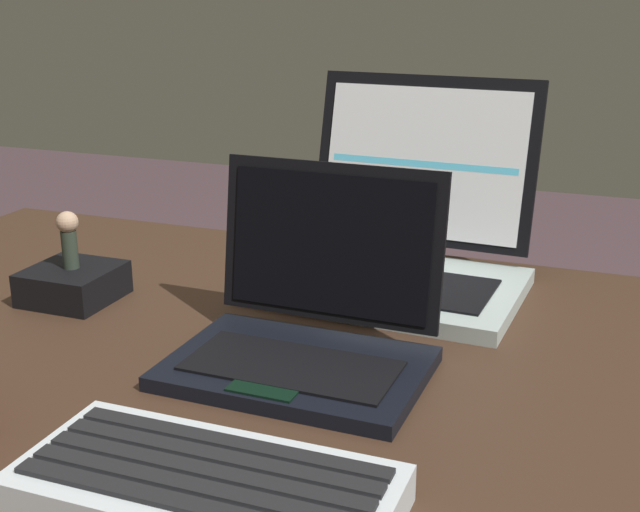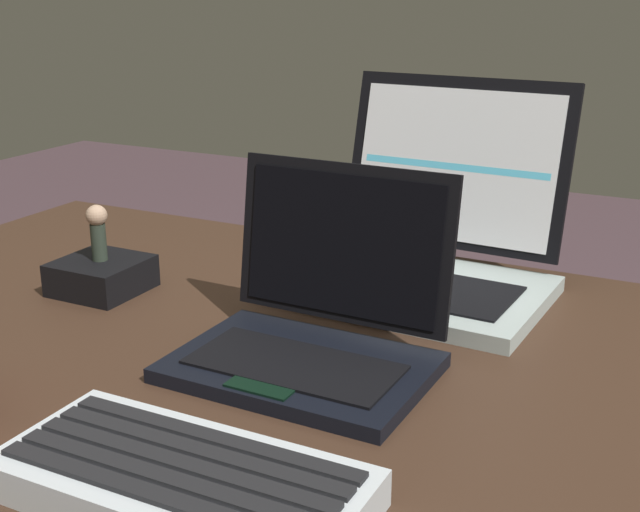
% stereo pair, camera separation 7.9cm
% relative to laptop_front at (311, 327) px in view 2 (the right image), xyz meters
% --- Properties ---
extents(desk, '(1.43, 0.80, 0.74)m').
position_rel_laptop_front_xyz_m(desk, '(0.00, 0.02, -0.11)').
color(desk, '#3E281C').
rests_on(desk, ground).
extents(laptop_front, '(0.26, 0.21, 0.20)m').
position_rel_laptop_front_xyz_m(laptop_front, '(0.00, 0.00, 0.00)').
color(laptop_front, black).
rests_on(laptop_front, desk).
extents(laptop_rear, '(0.35, 0.31, 0.26)m').
position_rel_laptop_front_xyz_m(laptop_rear, '(0.03, 0.28, 0.01)').
color(laptop_rear, '#B2C2BF').
rests_on(laptop_rear, desk).
extents(external_keyboard, '(0.30, 0.14, 0.04)m').
position_rel_laptop_front_xyz_m(external_keyboard, '(0.03, -0.27, -0.02)').
color(external_keyboard, silver).
rests_on(external_keyboard, desk).
extents(figurine_stand, '(0.11, 0.11, 0.04)m').
position_rel_laptop_front_xyz_m(figurine_stand, '(-0.35, 0.07, -0.02)').
color(figurine_stand, black).
rests_on(figurine_stand, desk).
extents(figurine, '(0.03, 0.03, 0.07)m').
position_rel_laptop_front_xyz_m(figurine, '(-0.35, 0.07, 0.04)').
color(figurine, '#2F392E').
rests_on(figurine, figurine_stand).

